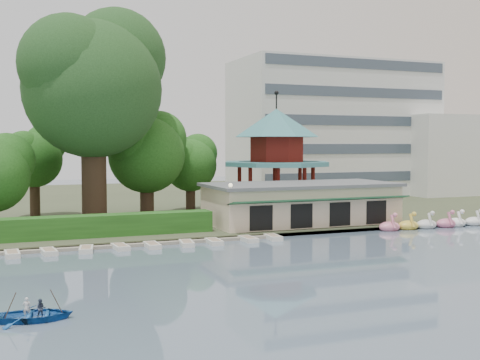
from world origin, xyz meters
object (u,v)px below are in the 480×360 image
dock (75,248)px  pavilion (276,149)px  boathouse (301,203)px  big_tree (94,78)px  rowboat_with_passengers (34,310)px

dock → pavilion: size_ratio=2.52×
pavilion → boathouse: bearing=-101.3°
boathouse → pavilion: (2.00, 10.03, 5.11)m
boathouse → big_tree: bearing=161.7°
dock → boathouse: 22.62m
dock → pavilion: bearing=31.7°
dock → boathouse: boathouse is taller
dock → boathouse: (22.00, 4.77, 2.25)m
dock → rowboat_with_passengers: bearing=-101.9°
pavilion → rowboat_with_passengers: size_ratio=2.53×
dock → rowboat_with_passengers: size_ratio=6.37×
rowboat_with_passengers → boathouse: bearing=42.0°
boathouse → pavilion: pavilion is taller
dock → big_tree: big_tree is taller
big_tree → rowboat_with_passengers: (-7.08, -29.57, -13.85)m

